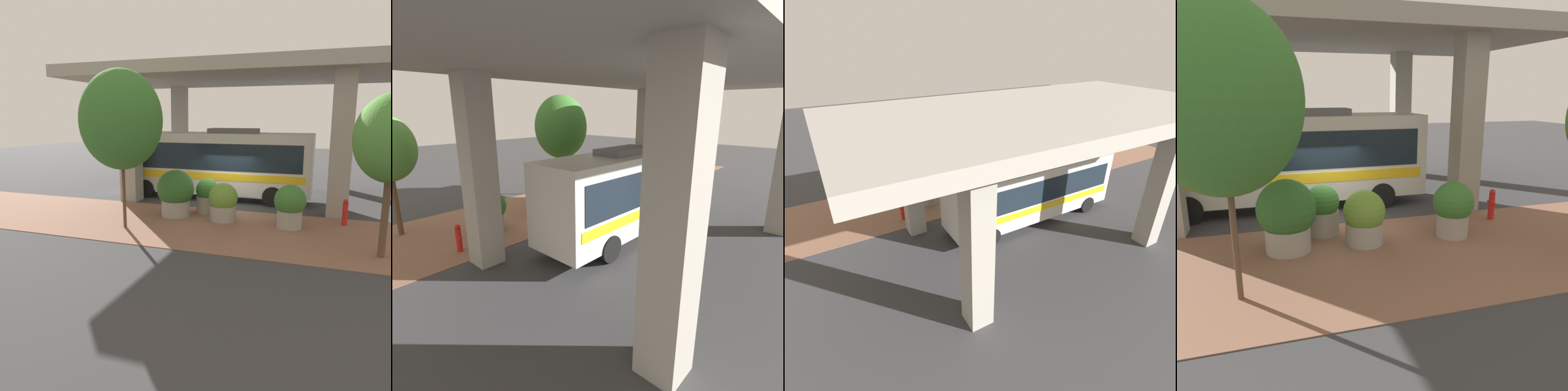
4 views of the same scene
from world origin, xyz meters
TOP-DOWN VIEW (x-y plane):
  - ground_plane at (0.00, 0.00)m, footprint 80.00×80.00m
  - sidewalk_strip at (-3.00, 0.00)m, footprint 6.00×40.00m
  - overpass at (4.00, 0.00)m, footprint 9.40×18.24m
  - bus at (2.58, 1.17)m, footprint 2.56×10.23m
  - fire_hydrant at (-1.01, -5.42)m, footprint 0.44×0.21m
  - planter_front at (-1.82, 1.67)m, footprint 1.66×1.66m
  - planter_middle at (-0.79, 0.51)m, footprint 1.06×1.06m
  - planter_back at (-1.90, -0.54)m, footprint 1.24×1.24m
  - planter_extra at (-2.09, -3.32)m, footprint 1.26×1.26m
  - street_tree_near at (-4.20, 2.89)m, footprint 3.16×3.16m

SIDE VIEW (x-z plane):
  - ground_plane at x=0.00m, z-range 0.00..0.00m
  - sidewalk_strip at x=-3.00m, z-range 0.00..0.02m
  - fire_hydrant at x=-1.01m, z-range 0.01..1.11m
  - planter_back at x=-1.90m, z-range -0.01..1.62m
  - planter_middle at x=-0.79m, z-range 0.00..1.62m
  - planter_extra at x=-2.09m, z-range 0.05..1.79m
  - planter_front at x=-1.82m, z-range 0.02..2.10m
  - bus at x=2.58m, z-range 0.15..3.93m
  - street_tree_near at x=-4.20m, z-range 1.17..7.31m
  - overpass at x=4.00m, z-range 2.60..9.56m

